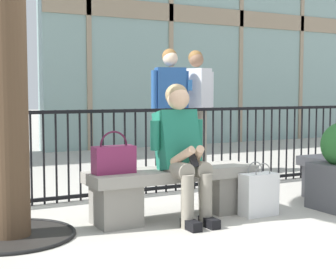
{
  "coord_description": "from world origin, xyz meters",
  "views": [
    {
      "loc": [
        -2.21,
        -4.02,
        1.13
      ],
      "look_at": [
        0.0,
        0.1,
        0.75
      ],
      "focal_mm": 54.81,
      "sensor_mm": 36.0,
      "label": 1
    }
  ],
  "objects_px": {
    "bystander_further_back": "(196,102)",
    "bystander_at_railing": "(170,103)",
    "seated_person_with_phone": "(182,148)",
    "stone_bench": "(173,188)",
    "shopping_bag": "(259,194)",
    "handbag_on_bench": "(114,159)"
  },
  "relations": [
    {
      "from": "stone_bench",
      "to": "shopping_bag",
      "type": "distance_m",
      "value": 0.8
    },
    {
      "from": "handbag_on_bench",
      "to": "shopping_bag",
      "type": "distance_m",
      "value": 1.39
    },
    {
      "from": "handbag_on_bench",
      "to": "bystander_further_back",
      "type": "distance_m",
      "value": 2.91
    },
    {
      "from": "bystander_at_railing",
      "to": "handbag_on_bench",
      "type": "bearing_deg",
      "value": -129.3
    },
    {
      "from": "stone_bench",
      "to": "bystander_further_back",
      "type": "distance_m",
      "value": 2.6
    },
    {
      "from": "shopping_bag",
      "to": "bystander_at_railing",
      "type": "distance_m",
      "value": 2.42
    },
    {
      "from": "bystander_at_railing",
      "to": "shopping_bag",
      "type": "bearing_deg",
      "value": -97.45
    },
    {
      "from": "bystander_further_back",
      "to": "bystander_at_railing",
      "type": "bearing_deg",
      "value": -171.67
    },
    {
      "from": "bystander_further_back",
      "to": "handbag_on_bench",
      "type": "bearing_deg",
      "value": -135.26
    },
    {
      "from": "handbag_on_bench",
      "to": "stone_bench",
      "type": "bearing_deg",
      "value": 0.99
    },
    {
      "from": "seated_person_with_phone",
      "to": "bystander_further_back",
      "type": "height_order",
      "value": "bystander_further_back"
    },
    {
      "from": "handbag_on_bench",
      "to": "shopping_bag",
      "type": "relative_size",
      "value": 0.73
    },
    {
      "from": "seated_person_with_phone",
      "to": "bystander_further_back",
      "type": "relative_size",
      "value": 0.71
    },
    {
      "from": "bystander_at_railing",
      "to": "bystander_further_back",
      "type": "xyz_separation_m",
      "value": [
        0.44,
        0.06,
        -0.0
      ]
    },
    {
      "from": "stone_bench",
      "to": "seated_person_with_phone",
      "type": "height_order",
      "value": "seated_person_with_phone"
    },
    {
      "from": "stone_bench",
      "to": "bystander_at_railing",
      "type": "xyz_separation_m",
      "value": [
        1.03,
        1.95,
        0.73
      ]
    },
    {
      "from": "seated_person_with_phone",
      "to": "handbag_on_bench",
      "type": "bearing_deg",
      "value": 168.76
    },
    {
      "from": "stone_bench",
      "to": "shopping_bag",
      "type": "height_order",
      "value": "shopping_bag"
    },
    {
      "from": "stone_bench",
      "to": "bystander_at_railing",
      "type": "height_order",
      "value": "bystander_at_railing"
    },
    {
      "from": "shopping_bag",
      "to": "bystander_at_railing",
      "type": "bearing_deg",
      "value": 82.55
    },
    {
      "from": "shopping_bag",
      "to": "bystander_further_back",
      "type": "xyz_separation_m",
      "value": [
        0.74,
        2.33,
        0.8
      ]
    },
    {
      "from": "seated_person_with_phone",
      "to": "shopping_bag",
      "type": "relative_size",
      "value": 2.44
    }
  ]
}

